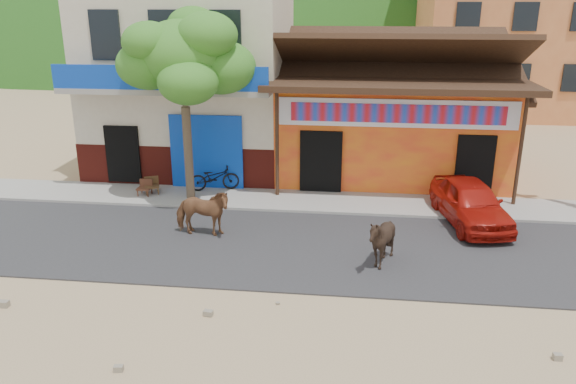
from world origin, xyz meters
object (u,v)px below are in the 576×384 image
(cow_tan, at_px, (202,212))
(cow_dark, at_px, (381,241))
(red_car, at_px, (470,202))
(scooter, at_px, (214,177))
(cafe_chair_right, at_px, (144,181))
(tree, at_px, (185,107))
(cafe_chair_left, at_px, (151,179))

(cow_tan, relative_size, cow_dark, 1.22)
(red_car, distance_m, scooter, 8.33)
(scooter, height_order, cafe_chair_right, cafe_chair_right)
(cow_dark, xyz_separation_m, cafe_chair_right, (-7.62, 4.23, -0.11))
(tree, relative_size, cow_tan, 3.72)
(red_car, bearing_deg, scooter, 156.76)
(cafe_chair_left, relative_size, cafe_chair_right, 1.08)
(scooter, distance_m, cafe_chair_left, 2.09)
(tree, xyz_separation_m, cafe_chair_right, (-1.59, 0.06, -2.53))
(cafe_chair_right, bearing_deg, scooter, 20.62)
(scooter, xyz_separation_m, cafe_chair_left, (-2.00, -0.59, 0.06))
(tree, bearing_deg, cow_dark, -34.68)
(cafe_chair_right, bearing_deg, tree, -1.03)
(cow_tan, distance_m, cafe_chair_right, 4.01)
(red_car, height_order, cafe_chair_left, red_car)
(tree, height_order, cafe_chair_left, tree)
(cafe_chair_left, xyz_separation_m, cafe_chair_right, (-0.19, -0.19, -0.04))
(red_car, xyz_separation_m, cafe_chair_left, (-10.12, 1.25, -0.06))
(tree, relative_size, cow_dark, 4.53)
(red_car, relative_size, cafe_chair_left, 3.73)
(cow_tan, distance_m, red_car, 7.77)
(cow_dark, xyz_separation_m, cafe_chair_left, (-7.43, 4.42, -0.08))
(cow_tan, bearing_deg, red_car, -74.85)
(cow_dark, relative_size, scooter, 0.78)
(cow_dark, bearing_deg, tree, -150.99)
(cow_dark, bearing_deg, red_car, 113.35)
(cafe_chair_left, bearing_deg, cow_tan, -72.40)
(tree, distance_m, cafe_chair_right, 2.99)
(scooter, xyz_separation_m, cafe_chair_right, (-2.19, -0.78, 0.02))
(cafe_chair_left, bearing_deg, scooter, -5.72)
(tree, bearing_deg, cafe_chair_right, 177.96)
(scooter, bearing_deg, tree, 126.43)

